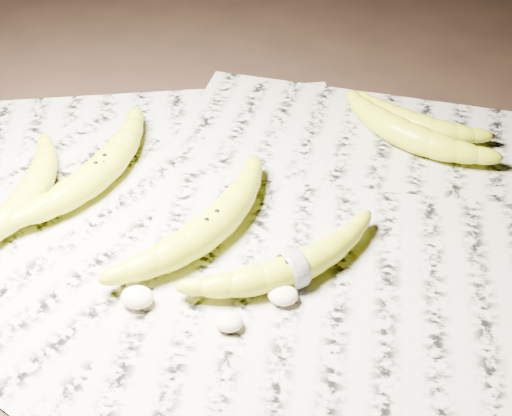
# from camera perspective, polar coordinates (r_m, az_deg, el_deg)

# --- Properties ---
(ground) EXTENTS (3.00, 3.00, 0.00)m
(ground) POSITION_cam_1_polar(r_m,az_deg,el_deg) (0.82, 0.22, -2.32)
(ground) COLOR black
(ground) RESTS_ON ground
(newspaper_patch) EXTENTS (0.90, 0.70, 0.01)m
(newspaper_patch) POSITION_cam_1_polar(r_m,az_deg,el_deg) (0.84, -0.77, -1.06)
(newspaper_patch) COLOR #A4A08C
(newspaper_patch) RESTS_ON ground
(banana_left_a) EXTENTS (0.14, 0.24, 0.04)m
(banana_left_a) POSITION_cam_1_polar(r_m,az_deg,el_deg) (0.89, -12.35, 3.10)
(banana_left_a) COLOR #BFCB19
(banana_left_a) RESTS_ON newspaper_patch
(banana_left_b) EXTENTS (0.07, 0.19, 0.04)m
(banana_left_b) POSITION_cam_1_polar(r_m,az_deg,el_deg) (0.88, -17.61, 1.31)
(banana_left_b) COLOR #BFCB19
(banana_left_b) RESTS_ON newspaper_patch
(banana_center) EXTENTS (0.17, 0.23, 0.04)m
(banana_center) POSITION_cam_1_polar(r_m,az_deg,el_deg) (0.80, -3.64, -1.38)
(banana_center) COLOR #BFCB19
(banana_center) RESTS_ON newspaper_patch
(banana_taped) EXTENTS (0.20, 0.17, 0.03)m
(banana_taped) POSITION_cam_1_polar(r_m,az_deg,el_deg) (0.75, 3.01, -4.68)
(banana_taped) COLOR #BFCB19
(banana_taped) RESTS_ON newspaper_patch
(banana_upper_a) EXTENTS (0.20, 0.16, 0.04)m
(banana_upper_a) POSITION_cam_1_polar(r_m,az_deg,el_deg) (0.96, 11.93, 5.96)
(banana_upper_a) COLOR #BFCB19
(banana_upper_a) RESTS_ON newspaper_patch
(banana_upper_b) EXTENTS (0.17, 0.12, 0.03)m
(banana_upper_b) POSITION_cam_1_polar(r_m,az_deg,el_deg) (0.99, 12.49, 6.77)
(banana_upper_b) COLOR #BFCB19
(banana_upper_b) RESTS_ON newspaper_patch
(measuring_tape) EXTENTS (0.03, 0.04, 0.04)m
(measuring_tape) POSITION_cam_1_polar(r_m,az_deg,el_deg) (0.75, 3.01, -4.68)
(measuring_tape) COLOR white
(measuring_tape) RESTS_ON newspaper_patch
(flesh_chunk_a) EXTENTS (0.03, 0.03, 0.02)m
(flesh_chunk_a) POSITION_cam_1_polar(r_m,az_deg,el_deg) (0.74, -9.52, -6.86)
(flesh_chunk_a) COLOR beige
(flesh_chunk_a) RESTS_ON newspaper_patch
(flesh_chunk_b) EXTENTS (0.03, 0.02, 0.02)m
(flesh_chunk_b) POSITION_cam_1_polar(r_m,az_deg,el_deg) (0.72, -2.21, -8.87)
(flesh_chunk_b) COLOR beige
(flesh_chunk_b) RESTS_ON newspaper_patch
(flesh_chunk_c) EXTENTS (0.03, 0.03, 0.02)m
(flesh_chunk_c) POSITION_cam_1_polar(r_m,az_deg,el_deg) (0.74, 2.18, -6.76)
(flesh_chunk_c) COLOR beige
(flesh_chunk_c) RESTS_ON newspaper_patch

